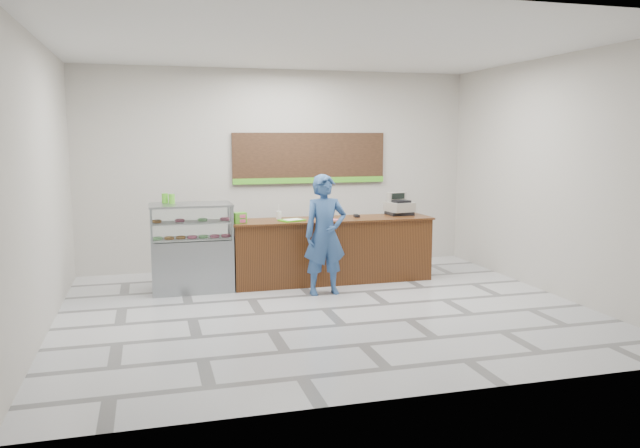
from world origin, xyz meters
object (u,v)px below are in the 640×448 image
object	(u,v)px
display_case	(192,247)
customer	(325,235)
sales_counter	(332,250)
cash_register	(399,207)
serving_tray	(292,220)

from	to	relation	value
display_case	customer	bearing A→B (deg)	-21.26
sales_counter	display_case	size ratio (longest dim) A/B	2.45
display_case	customer	distance (m)	2.05
cash_register	customer	bearing A→B (deg)	-160.87
sales_counter	customer	world-z (taller)	customer
serving_tray	customer	bearing A→B (deg)	-83.04
sales_counter	serving_tray	size ratio (longest dim) A/B	7.47
display_case	sales_counter	bearing A→B (deg)	0.01
sales_counter	customer	size ratio (longest dim) A/B	1.83
display_case	serving_tray	distance (m)	1.58
serving_tray	customer	world-z (taller)	customer
cash_register	serving_tray	distance (m)	1.93
customer	display_case	bearing A→B (deg)	156.51
display_case	cash_register	xyz separation A→B (m)	(3.45, 0.17, 0.49)
cash_register	customer	xyz separation A→B (m)	(-1.55, -0.91, -0.28)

